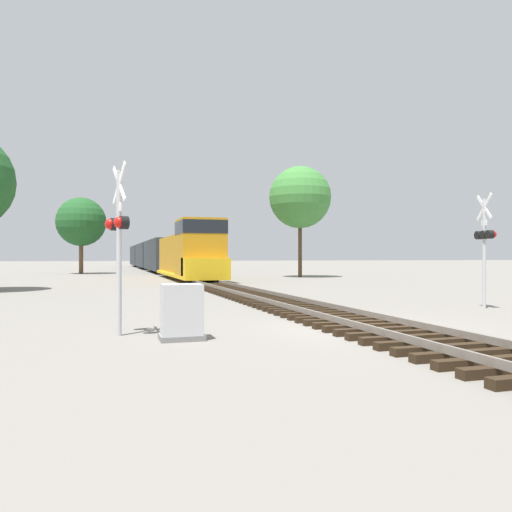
# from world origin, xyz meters

# --- Properties ---
(ground_plane) EXTENTS (400.00, 400.00, 0.00)m
(ground_plane) POSITION_xyz_m (0.00, 0.00, 0.00)
(ground_plane) COLOR slate
(rail_track_bed) EXTENTS (2.60, 160.00, 0.31)m
(rail_track_bed) POSITION_xyz_m (0.00, -0.00, 0.14)
(rail_track_bed) COLOR black
(rail_track_bed) RESTS_ON ground
(freight_train) EXTENTS (3.03, 70.38, 4.40)m
(freight_train) POSITION_xyz_m (0.00, 54.53, 1.96)
(freight_train) COLOR #B77A14
(freight_train) RESTS_ON ground
(crossing_signal_near) EXTENTS (0.54, 1.01, 3.99)m
(crossing_signal_near) POSITION_xyz_m (-6.05, 0.67, 2.38)
(crossing_signal_near) COLOR #B7B7BC
(crossing_signal_near) RESTS_ON ground
(crossing_signal_far) EXTENTS (0.47, 1.02, 4.05)m
(crossing_signal_far) POSITION_xyz_m (6.52, 3.16, 2.43)
(crossing_signal_far) COLOR #B7B7BC
(crossing_signal_far) RESTS_ON ground
(relay_cabinet) EXTENTS (0.96, 0.71, 1.23)m
(relay_cabinet) POSITION_xyz_m (-4.72, -0.33, 0.60)
(relay_cabinet) COLOR slate
(relay_cabinet) RESTS_ON ground
(tree_mid_background) EXTENTS (5.48, 5.48, 9.82)m
(tree_mid_background) POSITION_xyz_m (10.26, 29.72, 7.06)
(tree_mid_background) COLOR #473521
(tree_mid_background) RESTS_ON ground
(tree_deep_background) EXTENTS (5.18, 5.18, 8.12)m
(tree_deep_background) POSITION_xyz_m (-8.67, 44.77, 5.51)
(tree_deep_background) COLOR brown
(tree_deep_background) RESTS_ON ground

